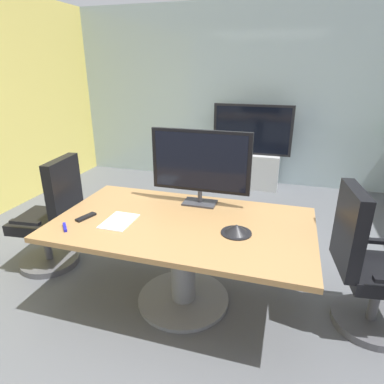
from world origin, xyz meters
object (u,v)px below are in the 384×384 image
Objects in this scene: tv_monitor at (200,163)px; conference_table at (183,243)px; conference_phone at (236,229)px; remote_control at (86,217)px; office_chair_left at (52,223)px; office_chair_right at (367,273)px; wall_display_unit at (250,160)px.

conference_table is at bearing -94.95° from tv_monitor.
conference_phone is (0.39, -0.45, -0.33)m from tv_monitor.
tv_monitor is at bearing 130.81° from conference_phone.
remote_control is at bearing -168.00° from conference_table.
office_chair_right is (2.71, -0.02, 0.00)m from office_chair_left.
wall_display_unit reaches higher than office_chair_right.
remote_control is (-2.10, -0.29, 0.29)m from office_chair_right.
tv_monitor is 3.82× the size of conference_phone.
office_chair_right is at bearing -10.89° from tv_monitor.
office_chair_left is at bearing 169.71° from remote_control.
remote_control is (-0.90, -3.11, 0.30)m from wall_display_unit.
conference_table is 1.79× the size of office_chair_left.
conference_table is 2.33× the size of tv_monitor.
office_chair_right is 4.95× the size of conference_phone.
wall_display_unit reaches higher than office_chair_left.
office_chair_left is 1.54m from tv_monitor.
office_chair_right is 1.49m from tv_monitor.
conference_phone is 1.17m from remote_control.
office_chair_right reaches higher than remote_control.
conference_table is 0.48m from conference_phone.
conference_phone is at bearing -9.28° from conference_table.
conference_phone is (-0.93, -0.20, 0.31)m from office_chair_right.
conference_phone is at bearing 21.19° from remote_control.
office_chair_left is at bearing 82.30° from office_chair_right.
conference_table is 1.36m from office_chair_right.
tv_monitor is 0.68m from conference_phone.
office_chair_right is (1.35, 0.13, -0.09)m from conference_table.
remote_control is (-0.78, -0.54, -0.35)m from tv_monitor.
tv_monitor is at bearing 85.05° from conference_table.
remote_control is at bearing -106.19° from wall_display_unit.
office_chair_left is 0.83× the size of wall_display_unit.
office_chair_right reaches higher than conference_table.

